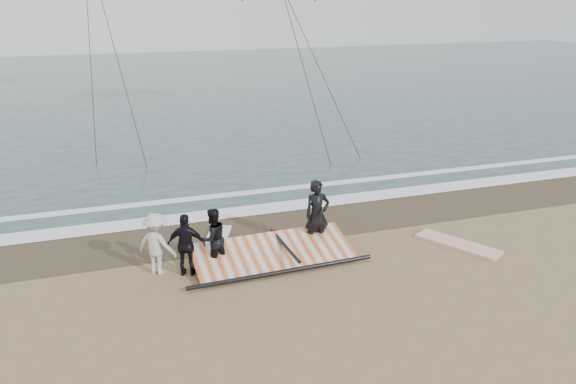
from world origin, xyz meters
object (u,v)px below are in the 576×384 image
board_cream (215,242)px  sail_rig (270,254)px  man_main (317,215)px  board_white (458,244)px

board_cream → sail_rig: bearing=-30.9°
man_main → board_cream: 3.01m
man_main → board_white: (3.79, -1.19, -0.93)m
board_white → sail_rig: bearing=142.0°
man_main → board_white: size_ratio=0.83×
man_main → board_cream: size_ratio=0.88×
man_main → sail_rig: size_ratio=0.40×
sail_rig → board_white: bearing=-8.6°
board_white → sail_rig: (-5.26, 0.80, 0.15)m
man_main → board_white: 4.08m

